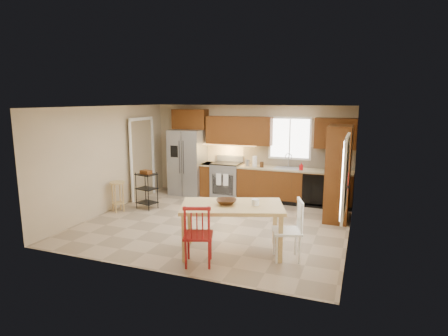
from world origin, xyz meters
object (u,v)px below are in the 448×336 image
table_jar (255,204)px  fire_extinguisher (345,181)px  utility_cart (147,190)px  bar_stool (118,197)px  chair_red (198,234)px  dining_table (232,229)px  refrigerator (188,162)px  range_stove (227,180)px  chair_white (287,230)px  pantry (338,173)px  soap_bottle (301,166)px  table_bowl (226,204)px

table_jar → fire_extinguisher: bearing=45.3°
fire_extinguisher → utility_cart: 4.67m
fire_extinguisher → bar_stool: fire_extinguisher is taller
chair_red → bar_stool: (-3.01, 1.98, -0.15)m
utility_cart → dining_table: bearing=-19.0°
refrigerator → utility_cart: bearing=-99.6°
range_stove → chair_white: bearing=-56.0°
utility_cart → pantry: bearing=23.0°
chair_white → utility_cart: 4.18m
chair_white → utility_cart: size_ratio=1.13×
refrigerator → soap_bottle: (3.18, -0.02, 0.09)m
chair_red → fire_extinguisher: bearing=26.1°
refrigerator → table_bowl: bearing=-54.9°
soap_bottle → pantry: (0.95, -0.90, 0.05)m
refrigerator → utility_cart: refrigerator is taller
table_bowl → bar_stool: size_ratio=0.49×
refrigerator → bar_stool: 2.37m
soap_bottle → bar_stool: bearing=-151.8°
table_bowl → chair_white: bearing=2.7°
table_jar → utility_cart: 3.66m
dining_table → utility_cart: size_ratio=1.92×
dining_table → refrigerator: bearing=106.8°
dining_table → bar_stool: 3.61m
table_bowl → utility_cart: bearing=146.9°
soap_bottle → table_bowl: (-0.73, -3.46, -0.14)m
refrigerator → chair_white: 4.93m
soap_bottle → table_jar: soap_bottle is taller
dining_table → table_jar: table_jar is taller
fire_extinguisher → bar_stool: size_ratio=0.50×
chair_white → table_jar: size_ratio=6.17×
refrigerator → table_jar: (2.94, -3.38, -0.02)m
chair_red → table_jar: bearing=26.6°
soap_bottle → utility_cart: 3.89m
pantry → soap_bottle: bearing=136.5°
range_stove → soap_bottle: (2.03, -0.08, 0.54)m
soap_bottle → utility_cart: bearing=-154.2°
pantry → chair_white: (-0.62, -2.51, -0.54)m
table_bowl → chair_red: bearing=-110.4°
dining_table → utility_cart: utility_cart is taller
chair_red → table_jar: chair_red is taller
soap_bottle → range_stove: bearing=177.6°
fire_extinguisher → chair_white: size_ratio=0.35×
fire_extinguisher → chair_white: (-0.82, -1.46, -0.59)m
refrigerator → chair_red: refrigerator is taller
chair_white → bar_stool: size_ratio=1.41×
dining_table → chair_red: size_ratio=1.70×
table_bowl → utility_cart: 3.30m
dining_table → chair_red: 0.74m
utility_cart → soap_bottle: bearing=38.9°
table_jar → dining_table: bearing=-164.1°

